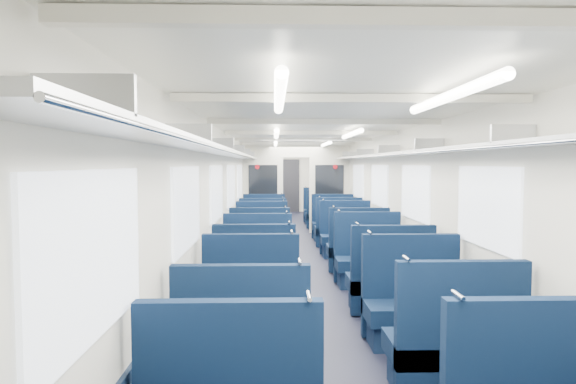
% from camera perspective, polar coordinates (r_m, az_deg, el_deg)
% --- Properties ---
extents(floor, '(2.80, 18.00, 0.01)m').
position_cam_1_polar(floor, '(9.85, 1.82, -7.39)').
color(floor, black).
rests_on(floor, ground).
extents(ceiling, '(2.80, 18.00, 0.01)m').
position_cam_1_polar(ceiling, '(9.70, 1.84, 6.39)').
color(ceiling, white).
rests_on(ceiling, wall_left).
extents(wall_left, '(0.02, 18.00, 2.35)m').
position_cam_1_polar(wall_left, '(9.72, -6.44, -0.56)').
color(wall_left, beige).
rests_on(wall_left, floor).
extents(dado_left, '(0.03, 17.90, 0.70)m').
position_cam_1_polar(dado_left, '(9.81, -6.32, -5.38)').
color(dado_left, '#0E1B31').
rests_on(dado_left, floor).
extents(wall_right, '(0.02, 18.00, 2.35)m').
position_cam_1_polar(wall_right, '(9.89, 9.95, -0.53)').
color(wall_right, beige).
rests_on(wall_right, floor).
extents(dado_right, '(0.03, 17.90, 0.70)m').
position_cam_1_polar(dado_right, '(9.97, 9.82, -5.26)').
color(dado_right, '#0E1B31').
rests_on(dado_right, floor).
extents(wall_far, '(2.80, 0.02, 2.35)m').
position_cam_1_polar(wall_far, '(18.68, 0.15, 1.29)').
color(wall_far, beige).
rests_on(wall_far, floor).
extents(luggage_rack_left, '(0.36, 17.40, 0.18)m').
position_cam_1_polar(luggage_rack_left, '(9.68, -5.36, 4.15)').
color(luggage_rack_left, '#B2B5BA').
rests_on(luggage_rack_left, wall_left).
extents(luggage_rack_right, '(0.36, 17.40, 0.18)m').
position_cam_1_polar(luggage_rack_right, '(9.83, 8.93, 4.12)').
color(luggage_rack_right, '#B2B5BA').
rests_on(luggage_rack_right, wall_right).
extents(windows, '(2.78, 15.60, 0.75)m').
position_cam_1_polar(windows, '(9.23, 2.00, 0.78)').
color(windows, white).
rests_on(windows, wall_left).
extents(ceiling_fittings, '(2.70, 16.06, 0.11)m').
position_cam_1_polar(ceiling_fittings, '(9.43, 1.94, 6.11)').
color(ceiling_fittings, silver).
rests_on(ceiling_fittings, ceiling).
extents(end_door, '(0.75, 0.06, 2.00)m').
position_cam_1_polar(end_door, '(18.63, 0.16, 0.74)').
color(end_door, black).
rests_on(end_door, floor).
extents(bulkhead, '(2.80, 0.10, 2.35)m').
position_cam_1_polar(bulkhead, '(12.91, 0.96, 0.65)').
color(bulkhead, silver).
rests_on(bulkhead, floor).
extents(seat_4, '(1.01, 0.56, 1.13)m').
position_cam_1_polar(seat_4, '(3.93, -5.34, -18.76)').
color(seat_4, '#0C1E3B').
rests_on(seat_4, floor).
extents(seat_5, '(1.01, 0.56, 1.13)m').
position_cam_1_polar(seat_5, '(4.26, 18.77, -17.16)').
color(seat_5, '#0C1E3B').
rests_on(seat_5, floor).
extents(seat_6, '(1.01, 0.56, 1.13)m').
position_cam_1_polar(seat_6, '(5.14, -4.40, -13.41)').
color(seat_6, '#0C1E3B').
rests_on(seat_6, floor).
extents(seat_7, '(1.01, 0.56, 1.13)m').
position_cam_1_polar(seat_7, '(5.27, 14.41, -13.08)').
color(seat_7, '#0C1E3B').
rests_on(seat_7, floor).
extents(seat_8, '(1.01, 0.56, 1.13)m').
position_cam_1_polar(seat_8, '(6.21, -3.90, -10.48)').
color(seat_8, '#0C1E3B').
rests_on(seat_8, floor).
extents(seat_9, '(1.01, 0.56, 1.13)m').
position_cam_1_polar(seat_9, '(6.22, 11.77, -10.51)').
color(seat_9, '#0C1E3B').
rests_on(seat_9, floor).
extents(seat_10, '(1.01, 0.56, 1.13)m').
position_cam_1_polar(seat_10, '(7.19, -3.58, -8.57)').
color(seat_10, '#0C1E3B').
rests_on(seat_10, floor).
extents(seat_11, '(1.01, 0.56, 1.13)m').
position_cam_1_polar(seat_11, '(7.51, 9.36, -8.10)').
color(seat_11, '#0C1E3B').
rests_on(seat_11, floor).
extents(seat_12, '(1.01, 0.56, 1.13)m').
position_cam_1_polar(seat_12, '(8.40, -3.30, -6.84)').
color(seat_12, '#0C1E3B').
rests_on(seat_12, floor).
extents(seat_13, '(1.01, 0.56, 1.13)m').
position_cam_1_polar(seat_13, '(8.45, 8.10, -6.82)').
color(seat_13, '#0C1E3B').
rests_on(seat_13, floor).
extents(seat_14, '(1.01, 0.56, 1.13)m').
position_cam_1_polar(seat_14, '(9.54, -3.10, -5.63)').
color(seat_14, '#0C1E3B').
rests_on(seat_14, floor).
extents(seat_15, '(1.01, 0.56, 1.13)m').
position_cam_1_polar(seat_15, '(9.76, 6.75, -5.44)').
color(seat_15, '#0C1E3B').
rests_on(seat_15, floor).
extents(seat_16, '(1.01, 0.56, 1.13)m').
position_cam_1_polar(seat_16, '(10.62, -2.95, -4.72)').
color(seat_16, '#0C1E3B').
rests_on(seat_16, floor).
extents(seat_17, '(1.01, 0.56, 1.13)m').
position_cam_1_polar(seat_17, '(10.89, 5.87, -4.53)').
color(seat_17, '#0C1E3B').
rests_on(seat_17, floor).
extents(seat_18, '(1.01, 0.56, 1.13)m').
position_cam_1_polar(seat_18, '(11.79, -2.82, -3.92)').
color(seat_18, '#0C1E3B').
rests_on(seat_18, floor).
extents(seat_19, '(1.01, 0.56, 1.13)m').
position_cam_1_polar(seat_19, '(11.82, 5.27, -3.91)').
color(seat_19, '#0C1E3B').
rests_on(seat_19, floor).
extents(seat_20, '(1.01, 0.56, 1.13)m').
position_cam_1_polar(seat_20, '(13.85, -2.64, -2.85)').
color(seat_20, '#0C1E3B').
rests_on(seat_20, floor).
extents(seat_21, '(1.01, 0.56, 1.13)m').
position_cam_1_polar(seat_21, '(13.90, 4.22, -2.83)').
color(seat_21, '#0C1E3B').
rests_on(seat_21, floor).
extents(seat_22, '(1.01, 0.56, 1.13)m').
position_cam_1_polar(seat_22, '(14.90, -2.57, -2.42)').
color(seat_22, '#0C1E3B').
rests_on(seat_22, floor).
extents(seat_23, '(1.01, 0.56, 1.13)m').
position_cam_1_polar(seat_23, '(15.11, 3.75, -2.34)').
color(seat_23, '#0C1E3B').
rests_on(seat_23, floor).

